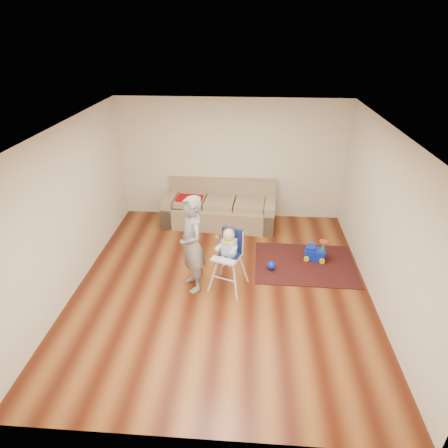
# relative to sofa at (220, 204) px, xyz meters

# --- Properties ---
(ground) EXTENTS (5.50, 5.50, 0.00)m
(ground) POSITION_rel_sofa_xyz_m (0.23, -2.30, -0.47)
(ground) COLOR #4A1A0C
(ground) RESTS_ON ground
(room_envelope) EXTENTS (5.04, 5.52, 2.72)m
(room_envelope) POSITION_rel_sofa_xyz_m (0.23, -1.77, 1.40)
(room_envelope) COLOR #ECE8CE
(room_envelope) RESTS_ON ground
(sofa) EXTENTS (2.51, 1.18, 0.94)m
(sofa) POSITION_rel_sofa_xyz_m (0.00, 0.00, 0.00)
(sofa) COLOR tan
(sofa) RESTS_ON ground
(side_table) EXTENTS (0.48, 0.48, 0.48)m
(side_table) POSITION_rel_sofa_xyz_m (-1.01, -0.10, -0.23)
(side_table) COLOR black
(side_table) RESTS_ON ground
(area_rug) EXTENTS (1.90, 1.44, 0.01)m
(area_rug) POSITION_rel_sofa_xyz_m (1.74, -1.55, -0.47)
(area_rug) COLOR black
(area_rug) RESTS_ON ground
(ride_on_toy) EXTENTS (0.43, 0.34, 0.42)m
(ride_on_toy) POSITION_rel_sofa_xyz_m (1.95, -1.36, -0.25)
(ride_on_toy) COLOR #0D29CF
(ride_on_toy) RESTS_ON area_rug
(toy_ball) EXTENTS (0.16, 0.16, 0.16)m
(toy_ball) POSITION_rel_sofa_xyz_m (1.10, -1.78, -0.38)
(toy_ball) COLOR #0D29CF
(toy_ball) RESTS_ON area_rug
(high_chair) EXTENTS (0.67, 0.67, 1.14)m
(high_chair) POSITION_rel_sofa_xyz_m (0.34, -2.33, 0.08)
(high_chair) COLOR silver
(high_chair) RESTS_ON ground
(adult) EXTENTS (0.64, 0.74, 1.70)m
(adult) POSITION_rel_sofa_xyz_m (-0.26, -2.37, 0.38)
(adult) COLOR gray
(adult) RESTS_ON ground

